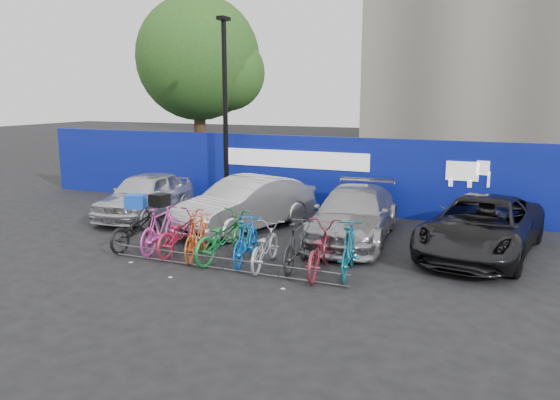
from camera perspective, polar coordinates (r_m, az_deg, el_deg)
The scene contains 21 objects.
ground at distance 12.31m, azimuth -4.58°, elevation -6.59°, with size 100.00×100.00×0.00m, color black.
hoarding at distance 17.44m, azimuth 4.62°, elevation 2.70°, with size 22.00×0.18×2.40m.
tree at distance 23.87m, azimuth -8.00°, elevation 14.16°, with size 5.40×5.20×7.80m.
lamppost at distance 18.01m, azimuth -5.75°, elevation 9.55°, with size 0.25×0.50×6.11m.
bike_rack at distance 11.76m, azimuth -5.96°, elevation -6.64°, with size 5.60×0.03×0.30m.
car_0 at distance 17.18m, azimuth -13.90°, elevation 0.53°, with size 1.62×4.02×1.37m, color silver.
car_1 at distance 15.11m, azimuth -3.52°, elevation -0.42°, with size 1.53×4.40×1.45m, color #AFAEB3.
car_2 at distance 14.13m, azimuth 7.70°, elevation -1.52°, with size 1.88×4.64×1.35m, color #99999D.
car_3 at distance 13.60m, azimuth 20.30°, elevation -2.60°, with size 2.23×4.85×1.35m, color black.
bike_0 at distance 13.81m, azimuth -14.72°, elevation -2.84°, with size 0.66×1.89×0.99m, color black.
bike_1 at distance 13.35m, azimuth -12.37°, elevation -2.94°, with size 0.52×1.84×1.11m, color #E043AF.
bike_2 at distance 13.13m, azimuth -10.35°, elevation -3.35°, with size 0.66×1.89×0.99m, color #B81F3C.
bike_3 at distance 12.65m, azimuth -8.64°, elevation -3.76°, with size 0.49×1.72×1.03m, color #D95C22.
bike_4 at distance 12.44m, azimuth -5.93°, elevation -3.83°, with size 0.72×2.06×1.08m, color #167D34.
bike_5 at distance 12.15m, azimuth -3.56°, elevation -4.26°, with size 0.49×1.73×1.04m, color blue.
bike_6 at distance 11.88m, azimuth -1.63°, elevation -4.84°, with size 0.62×1.79×0.94m, color #AAABB1.
bike_7 at distance 11.78m, azimuth 1.80°, elevation -4.66°, with size 0.50×1.78×1.07m, color #28282B.
bike_8 at distance 11.44m, azimuth 4.14°, elevation -5.14°, with size 0.71×2.04×1.07m, color maroon.
bike_9 at distance 11.40m, azimuth 7.22°, elevation -5.13°, with size 0.53×1.87×1.12m, color #11566D.
cargo_crate at distance 13.67m, azimuth -14.86°, elevation -0.15°, with size 0.46×0.35×0.33m, color blue.
cargo_topcase at distance 13.21m, azimuth -12.49°, elevation -0.00°, with size 0.39×0.35×0.29m, color black.
Camera 1 is at (5.52, -10.35, 3.71)m, focal length 35.00 mm.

